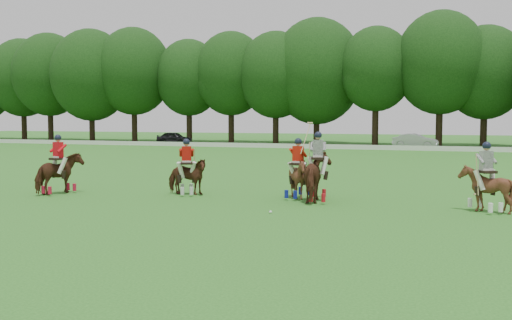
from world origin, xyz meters
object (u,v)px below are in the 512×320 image
(polo_ball, at_px, (271,212))
(car_mid, at_px, (415,141))
(polo_stripe_a, at_px, (318,176))
(car_left, at_px, (174,138))
(polo_red_b, at_px, (187,175))
(polo_stripe_b, at_px, (485,187))
(polo_red_a, at_px, (59,173))
(polo_red_c, at_px, (298,177))

(polo_ball, bearing_deg, car_mid, 88.23)
(polo_stripe_a, height_order, polo_ball, polo_stripe_a)
(car_left, bearing_deg, polo_stripe_a, -144.28)
(car_mid, relative_size, polo_red_b, 2.02)
(polo_stripe_b, bearing_deg, polo_stripe_a, 175.46)
(polo_red_a, bearing_deg, polo_stripe_b, 3.86)
(polo_ball, bearing_deg, car_left, 121.37)
(polo_ball, bearing_deg, polo_red_c, 91.22)
(car_mid, relative_size, polo_stripe_b, 1.97)
(polo_red_a, xyz_separation_m, polo_stripe_a, (9.82, 1.46, 0.07))
(car_mid, distance_m, polo_stripe_b, 39.05)
(polo_red_b, height_order, polo_stripe_a, polo_stripe_a)
(polo_stripe_b, bearing_deg, car_mid, 97.24)
(polo_red_b, xyz_separation_m, polo_red_c, (4.25, 0.44, 0.03))
(polo_red_a, bearing_deg, polo_red_c, 11.77)
(car_left, height_order, polo_ball, car_left)
(polo_stripe_a, relative_size, polo_stripe_b, 1.12)
(polo_stripe_b, xyz_separation_m, polo_ball, (-6.19, -2.52, -0.73))
(car_mid, relative_size, polo_red_a, 1.89)
(car_left, bearing_deg, polo_stripe_b, -139.38)
(polo_red_a, height_order, polo_red_c, polo_red_c)
(polo_stripe_a, bearing_deg, polo_red_c, 153.66)
(car_left, bearing_deg, polo_red_b, -149.84)
(polo_red_b, relative_size, polo_ball, 23.71)
(polo_red_b, relative_size, polo_stripe_a, 0.87)
(car_mid, bearing_deg, polo_ball, -178.72)
(car_left, relative_size, polo_red_b, 1.90)
(car_left, relative_size, polo_stripe_b, 1.86)
(polo_red_c, distance_m, polo_ball, 3.44)
(car_mid, relative_size, polo_red_c, 1.57)
(polo_red_b, relative_size, polo_stripe_b, 0.98)
(polo_red_c, bearing_deg, polo_red_b, -174.12)
(polo_red_a, xyz_separation_m, polo_red_c, (8.99, 1.87, -0.05))
(polo_red_c, bearing_deg, car_mid, 87.97)
(polo_red_a, distance_m, polo_stripe_a, 9.93)
(polo_red_b, height_order, polo_red_c, polo_red_c)
(car_left, relative_size, polo_red_c, 1.48)
(polo_red_a, bearing_deg, polo_ball, -9.33)
(car_mid, bearing_deg, polo_red_b, 174.74)
(car_mid, xyz_separation_m, polo_red_b, (-5.59, -38.33, 0.03))
(polo_stripe_a, bearing_deg, car_mid, 89.24)
(car_left, distance_m, polo_red_c, 45.45)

